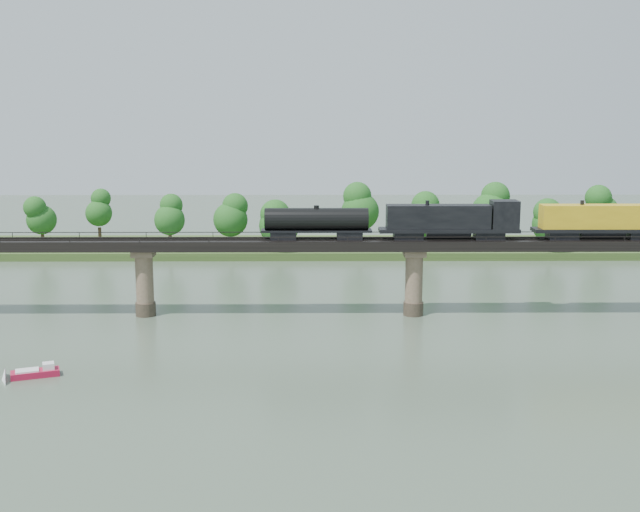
{
  "coord_description": "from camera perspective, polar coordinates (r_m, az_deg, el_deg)",
  "views": [
    {
      "loc": [
        -14.82,
        -86.28,
        30.41
      ],
      "look_at": [
        -13.97,
        30.0,
        9.0
      ],
      "focal_mm": 45.0,
      "sensor_mm": 36.0,
      "label": 1
    }
  ],
  "objects": [
    {
      "name": "ground",
      "position": [
        92.67,
        8.91,
        -8.86
      ],
      "size": [
        400.0,
        400.0,
        0.0
      ],
      "primitive_type": "plane",
      "color": "#3C4D3C",
      "rests_on": "ground"
    },
    {
      "name": "far_bank",
      "position": [
        174.45,
        4.46,
        0.63
      ],
      "size": [
        300.0,
        24.0,
        1.6
      ],
      "primitive_type": "cube",
      "color": "#304A1D",
      "rests_on": "ground"
    },
    {
      "name": "bridge",
      "position": [
        119.84,
        6.7,
        -1.66
      ],
      "size": [
        236.0,
        30.0,
        11.5
      ],
      "color": "#473A2D",
      "rests_on": "ground"
    },
    {
      "name": "bridge_superstructure",
      "position": [
        118.69,
        6.76,
        1.33
      ],
      "size": [
        220.0,
        4.9,
        0.75
      ],
      "color": "black",
      "rests_on": "bridge"
    },
    {
      "name": "far_treeline",
      "position": [
        168.32,
        1.84,
        3.06
      ],
      "size": [
        289.06,
        17.54,
        13.6
      ],
      "color": "#382619",
      "rests_on": "far_bank"
    },
    {
      "name": "freight_train",
      "position": [
        122.53,
        16.24,
        2.43
      ],
      "size": [
        83.17,
        3.24,
        5.73
      ],
      "color": "black",
      "rests_on": "bridge"
    },
    {
      "name": "motorboat",
      "position": [
        98.84,
        -19.55,
        -7.8
      ],
      "size": [
        5.66,
        3.63,
        1.49
      ],
      "rotation": [
        0.0,
        0.0,
        0.35
      ],
      "color": "#A71333",
      "rests_on": "ground"
    }
  ]
}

